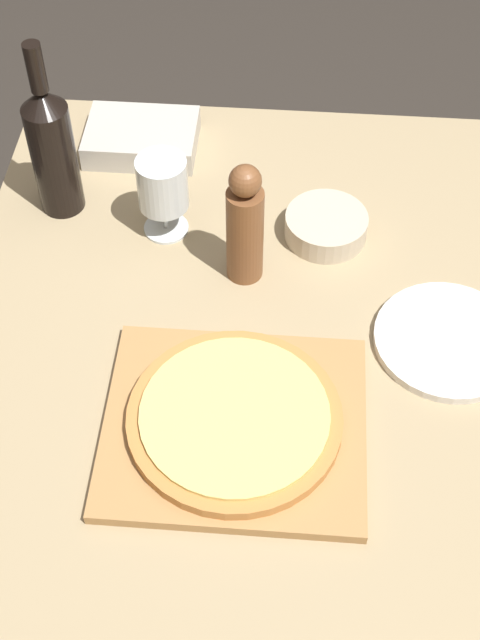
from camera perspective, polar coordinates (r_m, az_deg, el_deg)
name	(u,v)px	position (r m, az deg, el deg)	size (l,w,h in m)	color
ground_plane	(251,600)	(1.98, 0.74, -17.47)	(12.00, 12.00, 0.00)	#2D2823
dining_table	(256,428)	(1.38, 1.02, -6.94)	(0.96, 1.32, 0.77)	#9E8966
cutting_board	(235,426)	(1.25, -0.35, -6.79)	(0.37, 0.32, 0.02)	#A87A47
pizza	(235,418)	(1.24, -0.35, -6.28)	(0.30, 0.30, 0.02)	#BC7A3D
wine_bottle	(52,147)	(1.51, -11.94, 10.76)	(0.07, 0.07, 0.32)	black
pepper_mill	(245,226)	(1.37, 0.32, 6.04)	(0.06, 0.06, 0.22)	brown
wine_glass	(163,186)	(1.45, -4.98, 8.56)	(0.08, 0.08, 0.15)	silver
small_bowl	(326,226)	(1.49, 5.53, 6.00)	(0.14, 0.14, 0.04)	beige
dinner_plate	(448,340)	(1.38, 13.17, -1.28)	(0.22, 0.22, 0.01)	silver
food_container	(142,138)	(1.67, -6.31, 11.51)	(0.20, 0.14, 0.05)	#BCB7AD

